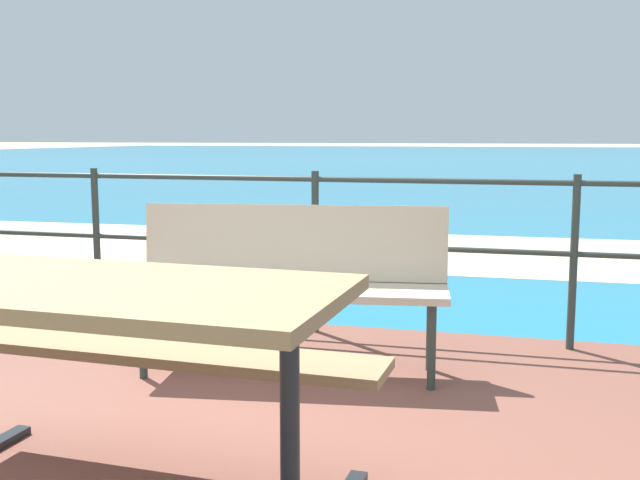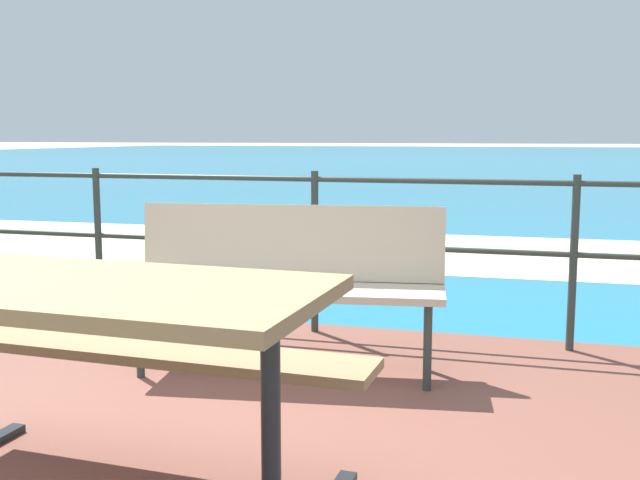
# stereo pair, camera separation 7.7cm
# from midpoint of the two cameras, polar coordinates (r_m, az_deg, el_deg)

# --- Properties ---
(sea_water) EXTENTS (90.00, 90.00, 0.01)m
(sea_water) POSITION_cam_midpoint_polar(r_m,az_deg,el_deg) (41.91, 13.43, 6.00)
(sea_water) COLOR teal
(sea_water) RESTS_ON ground
(beach_strip) EXTENTS (54.05, 4.03, 0.01)m
(beach_strip) POSITION_cam_midpoint_polar(r_m,az_deg,el_deg) (8.20, 6.28, -0.80)
(beach_strip) COLOR beige
(beach_strip) RESTS_ON ground
(picnic_table) EXTENTS (1.68, 1.49, 0.80)m
(picnic_table) POSITION_cam_midpoint_polar(r_m,az_deg,el_deg) (2.22, -20.59, -8.24)
(picnic_table) COLOR #8C704C
(picnic_table) RESTS_ON patio_paving
(park_bench) EXTENTS (1.60, 0.62, 0.83)m
(park_bench) POSITION_cam_midpoint_polar(r_m,az_deg,el_deg) (3.78, -2.80, -2.39)
(park_bench) COLOR #BCAD93
(park_bench) RESTS_ON patio_paving
(railing_fence) EXTENTS (5.94, 0.04, 0.97)m
(railing_fence) POSITION_cam_midpoint_polar(r_m,az_deg,el_deg) (4.50, -0.86, 0.79)
(railing_fence) COLOR #2D3833
(railing_fence) RESTS_ON patio_paving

